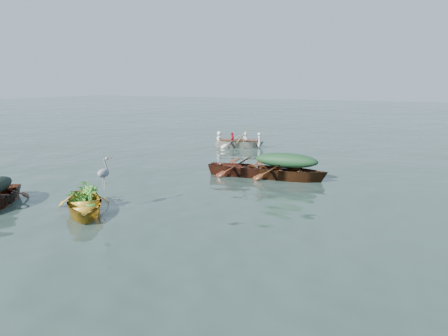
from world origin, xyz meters
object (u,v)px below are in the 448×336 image
object	(u,v)px
open_wooden_boat	(248,176)
rowed_boat	(239,147)
green_tarp_boat	(286,180)
heron	(104,179)
yellow_dinghy	(85,213)

from	to	relation	value
open_wooden_boat	rowed_boat	world-z (taller)	open_wooden_boat
green_tarp_boat	rowed_boat	size ratio (longest dim) A/B	1.13
rowed_boat	heron	xyz separation A→B (m)	(2.00, -12.01, 0.90)
rowed_boat	green_tarp_boat	bearing A→B (deg)	-160.28
green_tarp_boat	heron	xyz separation A→B (m)	(-2.95, -5.99, 0.90)
yellow_dinghy	open_wooden_boat	bearing A→B (deg)	26.84
green_tarp_boat	open_wooden_boat	distance (m)	1.45
open_wooden_boat	rowed_boat	xyz separation A→B (m)	(-3.52, 6.17, 0.00)
heron	yellow_dinghy	bearing A→B (deg)	-174.81
green_tarp_boat	rowed_boat	distance (m)	7.80
open_wooden_boat	rowed_boat	size ratio (longest dim) A/B	1.13
yellow_dinghy	green_tarp_boat	distance (m)	7.22
rowed_boat	heron	distance (m)	12.21
green_tarp_boat	open_wooden_boat	size ratio (longest dim) A/B	1.00
open_wooden_boat	rowed_boat	bearing A→B (deg)	19.92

